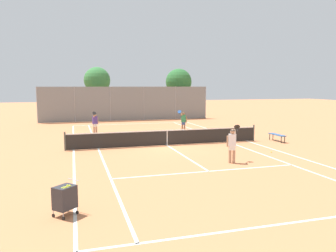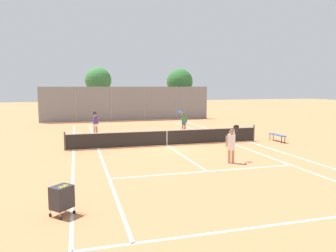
{
  "view_description": "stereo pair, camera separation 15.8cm",
  "coord_description": "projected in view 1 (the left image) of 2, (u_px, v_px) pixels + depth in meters",
  "views": [
    {
      "loc": [
        -5.45,
        -18.95,
        3.6
      ],
      "look_at": [
        0.5,
        1.5,
        1.0
      ],
      "focal_mm": 35.0,
      "sensor_mm": 36.0,
      "label": 1
    },
    {
      "loc": [
        -5.3,
        -18.99,
        3.6
      ],
      "look_at": [
        0.5,
        1.5,
        1.0
      ],
      "focal_mm": 35.0,
      "sensor_mm": 36.0,
      "label": 2
    }
  ],
  "objects": [
    {
      "name": "player_far_right",
      "position": [
        183.0,
        121.0,
        25.42
      ],
      "size": [
        0.86,
        0.68,
        1.77
      ],
      "color": "#936B4C",
      "rests_on": "ground"
    },
    {
      "name": "player_far_left",
      "position": [
        95.0,
        122.0,
        24.24
      ],
      "size": [
        0.48,
        0.87,
        1.77
      ],
      "color": "tan",
      "rests_on": "ground"
    },
    {
      "name": "back_fence",
      "position": [
        127.0,
        104.0,
        34.09
      ],
      "size": [
        17.65,
        0.08,
        3.56
      ],
      "color": "gray",
      "rests_on": "ground"
    },
    {
      "name": "tree_behind_left",
      "position": [
        97.0,
        81.0,
        35.92
      ],
      "size": [
        2.87,
        2.87,
        5.68
      ],
      "color": "brown",
      "rests_on": "ground"
    },
    {
      "name": "courtside_bench",
      "position": [
        277.0,
        135.0,
        21.41
      ],
      "size": [
        0.36,
        1.5,
        0.47
      ],
      "color": "#33598C",
      "rests_on": "ground"
    },
    {
      "name": "player_near_side",
      "position": [
        232.0,
        144.0,
        15.32
      ],
      "size": [
        0.85,
        0.68,
        1.77
      ],
      "color": "tan",
      "rests_on": "ground"
    },
    {
      "name": "tree_behind_right",
      "position": [
        179.0,
        82.0,
        37.82
      ],
      "size": [
        3.0,
        3.0,
        5.6
      ],
      "color": "brown",
      "rests_on": "ground"
    },
    {
      "name": "loose_tennis_ball_2",
      "position": [
        271.0,
        152.0,
        17.84
      ],
      "size": [
        0.07,
        0.07,
        0.07
      ],
      "primitive_type": "sphere",
      "color": "#D1DB33",
      "rests_on": "ground"
    },
    {
      "name": "ball_cart",
      "position": [
        65.0,
        197.0,
        9.08
      ],
      "size": [
        0.77,
        0.76,
        0.96
      ],
      "color": "#2D2D33",
      "rests_on": "ground"
    },
    {
      "name": "court_line_markings",
      "position": [
        167.0,
        145.0,
        20.01
      ],
      "size": [
        11.1,
        23.9,
        0.01
      ],
      "color": "silver",
      "rests_on": "ground"
    },
    {
      "name": "loose_tennis_ball_1",
      "position": [
        81.0,
        139.0,
        22.28
      ],
      "size": [
        0.07,
        0.07,
        0.07
      ],
      "primitive_type": "sphere",
      "color": "#D1DB33",
      "rests_on": "ground"
    },
    {
      "name": "loose_tennis_ball_0",
      "position": [
        188.0,
        125.0,
        30.15
      ],
      "size": [
        0.07,
        0.07,
        0.07
      ],
      "primitive_type": "sphere",
      "color": "#D1DB33",
      "rests_on": "ground"
    },
    {
      "name": "tennis_net",
      "position": [
        167.0,
        137.0,
        19.95
      ],
      "size": [
        12.0,
        0.1,
        1.07
      ],
      "color": "#474C47",
      "rests_on": "ground"
    },
    {
      "name": "ground_plane",
      "position": [
        167.0,
        145.0,
        20.01
      ],
      "size": [
        120.0,
        120.0,
        0.0
      ],
      "primitive_type": "plane",
      "color": "#CC7A4C"
    }
  ]
}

